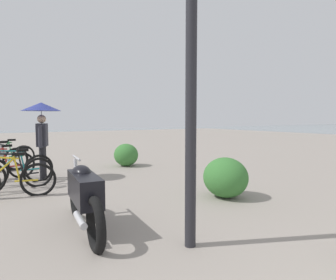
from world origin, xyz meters
TOP-DOWN VIEW (x-y plane):
  - lamppost at (3.25, 0.79)m, footprint 0.98×0.28m
  - motorcycle at (4.53, 1.77)m, footprint 2.17×0.46m
  - bicycle_yellow at (7.05, 2.57)m, footprint 0.43×1.74m
  - bicycle_black at (7.71, 2.43)m, footprint 0.46×1.74m
  - bicycle_teal at (8.35, 2.34)m, footprint 0.34×1.76m
  - bicycle_red at (9.14, 2.67)m, footprint 0.42×1.75m
  - bicycle_green at (11.42, 2.40)m, footprint 0.14×1.77m
  - pedestrian at (8.65, 1.69)m, footprint 1.00×1.00m
  - shrub_low at (4.75, -1.19)m, footprint 0.97×0.87m
  - shrub_wide at (9.48, -1.06)m, footprint 0.89×0.80m

SIDE VIEW (x-z plane):
  - bicycle_yellow at x=7.05m, z-range -0.12..0.83m
  - bicycle_black at x=7.71m, z-range -0.12..0.83m
  - bicycle_teal at x=8.35m, z-range -0.12..0.83m
  - bicycle_red at x=9.14m, z-range -0.12..0.83m
  - bicycle_green at x=11.42m, z-range -0.12..0.83m
  - shrub_wide at x=9.48m, z-range 0.00..0.75m
  - shrub_low at x=4.75m, z-range 0.00..0.82m
  - motorcycle at x=4.53m, z-range -0.03..1.03m
  - pedestrian at x=8.65m, z-range 0.59..2.62m
  - lamppost at x=3.25m, z-range 0.69..5.08m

